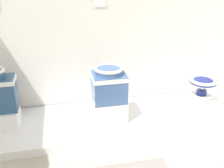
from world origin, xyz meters
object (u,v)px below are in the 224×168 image
(plinth_block_tall_cobalt, at_px, (2,118))
(antique_toilet_central_ornate, at_px, (202,86))
(plinth_block_broad_patterned, at_px, (109,109))
(antique_toilet_broad_patterned, at_px, (109,83))
(info_placard_second, at_px, (100,0))
(plinth_block_central_ornate, at_px, (200,101))

(plinth_block_tall_cobalt, bearing_deg, antique_toilet_central_ornate, 0.70)
(antique_toilet_central_ornate, bearing_deg, plinth_block_broad_patterned, -174.22)
(plinth_block_tall_cobalt, bearing_deg, antique_toilet_broad_patterned, -4.62)
(plinth_block_tall_cobalt, xyz_separation_m, plinth_block_broad_patterned, (1.21, -0.10, 0.02))
(info_placard_second, bearing_deg, plinth_block_tall_cobalt, -161.80)
(plinth_block_central_ornate, height_order, antique_toilet_central_ornate, antique_toilet_central_ornate)
(info_placard_second, bearing_deg, plinth_block_broad_patterned, -89.94)
(antique_toilet_broad_patterned, relative_size, plinth_block_central_ornate, 1.02)
(plinth_block_tall_cobalt, distance_m, antique_toilet_central_ornate, 2.48)
(plinth_block_broad_patterned, height_order, antique_toilet_central_ornate, antique_toilet_central_ornate)
(plinth_block_central_ornate, height_order, info_placard_second, info_placard_second)
(plinth_block_broad_patterned, xyz_separation_m, plinth_block_central_ornate, (1.26, 0.13, -0.09))
(plinth_block_tall_cobalt, distance_m, plinth_block_central_ornate, 2.48)
(antique_toilet_central_ornate, bearing_deg, antique_toilet_broad_patterned, -174.22)
(plinth_block_tall_cobalt, xyz_separation_m, plinth_block_central_ornate, (2.47, 0.03, -0.07))
(antique_toilet_central_ornate, xyz_separation_m, info_placard_second, (-1.26, 0.37, 1.05))
(antique_toilet_central_ornate, bearing_deg, info_placard_second, 163.80)
(plinth_block_tall_cobalt, bearing_deg, plinth_block_central_ornate, 0.70)
(plinth_block_central_ornate, bearing_deg, antique_toilet_central_ornate, 90.00)
(plinth_block_tall_cobalt, relative_size, plinth_block_broad_patterned, 0.96)
(plinth_block_tall_cobalt, distance_m, antique_toilet_broad_patterned, 1.27)
(plinth_block_broad_patterned, distance_m, plinth_block_central_ornate, 1.27)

